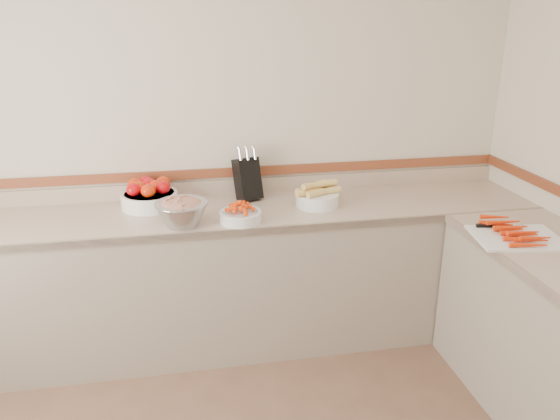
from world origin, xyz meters
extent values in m
plane|color=beige|center=(0.00, 2.00, 1.30)|extent=(4.00, 0.00, 4.00)
cube|color=tan|center=(0.00, 1.68, 0.88)|extent=(4.00, 0.65, 0.04)
cube|color=gray|center=(0.00, 1.68, 0.43)|extent=(4.00, 0.63, 0.86)
cube|color=gray|center=(0.00, 1.36, 0.88)|extent=(4.00, 0.02, 0.04)
cube|color=tan|center=(0.00, 1.99, 0.95)|extent=(4.00, 0.02, 0.10)
cube|color=brown|center=(0.00, 1.99, 1.05)|extent=(4.00, 0.02, 0.06)
cube|color=black|center=(0.24, 1.87, 1.03)|extent=(0.19, 0.21, 0.29)
cylinder|color=silver|center=(0.19, 1.84, 1.20)|extent=(0.03, 0.04, 0.07)
cylinder|color=silver|center=(0.24, 1.84, 1.20)|extent=(0.03, 0.04, 0.07)
cylinder|color=silver|center=(0.28, 1.84, 1.20)|extent=(0.03, 0.04, 0.07)
cylinder|color=silver|center=(0.19, 1.87, 1.20)|extent=(0.03, 0.04, 0.07)
cylinder|color=silver|center=(0.24, 1.87, 1.20)|extent=(0.03, 0.04, 0.07)
cylinder|color=silver|center=(0.28, 1.87, 1.20)|extent=(0.03, 0.04, 0.07)
cylinder|color=silver|center=(0.19, 1.90, 1.20)|extent=(0.03, 0.04, 0.07)
cylinder|color=silver|center=(0.24, 1.90, 1.20)|extent=(0.03, 0.04, 0.07)
cylinder|color=silver|center=(0.28, 1.90, 1.20)|extent=(0.03, 0.04, 0.07)
cylinder|color=white|center=(-0.38, 1.83, 0.95)|extent=(0.34, 0.34, 0.09)
torus|color=white|center=(-0.38, 1.83, 0.99)|extent=(0.35, 0.35, 0.01)
cylinder|color=white|center=(-0.38, 1.83, 0.99)|extent=(0.30, 0.30, 0.01)
ellipsoid|color=red|center=(-0.46, 1.78, 1.03)|extent=(0.09, 0.09, 0.08)
ellipsoid|color=red|center=(-0.38, 1.74, 1.03)|extent=(0.09, 0.09, 0.08)
ellipsoid|color=red|center=(-0.29, 1.80, 1.03)|extent=(0.09, 0.09, 0.08)
ellipsoid|color=red|center=(-0.46, 1.89, 1.03)|extent=(0.09, 0.09, 0.08)
ellipsoid|color=red|center=(-0.38, 1.85, 1.03)|extent=(0.09, 0.09, 0.08)
ellipsoid|color=red|center=(-0.29, 1.90, 1.03)|extent=(0.09, 0.09, 0.08)
ellipsoid|color=red|center=(-0.40, 1.92, 1.03)|extent=(0.09, 0.09, 0.08)
ellipsoid|color=red|center=(-0.34, 1.82, 1.03)|extent=(0.09, 0.09, 0.08)
ellipsoid|color=red|center=(-0.38, 1.89, 1.03)|extent=(0.09, 0.09, 0.08)
ellipsoid|color=red|center=(-0.43, 1.82, 1.03)|extent=(0.09, 0.09, 0.08)
cylinder|color=white|center=(0.14, 1.47, 0.93)|extent=(0.24, 0.24, 0.06)
torus|color=white|center=(0.14, 1.47, 0.96)|extent=(0.24, 0.24, 0.01)
cylinder|color=white|center=(0.14, 1.47, 0.96)|extent=(0.21, 0.21, 0.01)
sphere|color=#F13C08|center=(0.06, 1.46, 0.98)|extent=(0.03, 0.03, 0.03)
sphere|color=#F13C08|center=(0.14, 1.47, 1.01)|extent=(0.03, 0.03, 0.03)
sphere|color=#F13C08|center=(0.17, 1.47, 1.01)|extent=(0.03, 0.03, 0.03)
sphere|color=#F13C08|center=(0.09, 1.49, 0.99)|extent=(0.03, 0.03, 0.03)
sphere|color=#F13C08|center=(0.14, 1.47, 1.01)|extent=(0.03, 0.03, 0.03)
sphere|color=#F13C08|center=(0.23, 1.45, 0.98)|extent=(0.03, 0.03, 0.03)
sphere|color=#F13C08|center=(0.14, 1.49, 1.01)|extent=(0.03, 0.03, 0.03)
sphere|color=#F13C08|center=(0.09, 1.49, 0.99)|extent=(0.03, 0.03, 0.03)
sphere|color=#F13C08|center=(0.14, 1.47, 1.02)|extent=(0.03, 0.03, 0.03)
sphere|color=#F13C08|center=(0.18, 1.51, 0.99)|extent=(0.03, 0.03, 0.03)
sphere|color=#F13C08|center=(0.12, 1.51, 0.99)|extent=(0.03, 0.03, 0.03)
sphere|color=#F13C08|center=(0.13, 1.50, 1.00)|extent=(0.03, 0.03, 0.03)
sphere|color=#F13C08|center=(0.16, 1.53, 0.99)|extent=(0.03, 0.03, 0.03)
sphere|color=#F13C08|center=(0.14, 1.40, 0.99)|extent=(0.03, 0.03, 0.03)
sphere|color=#F13C08|center=(0.14, 1.44, 1.00)|extent=(0.03, 0.03, 0.03)
sphere|color=#F13C08|center=(0.14, 1.44, 1.00)|extent=(0.03, 0.03, 0.03)
sphere|color=#F13C08|center=(0.19, 1.52, 0.98)|extent=(0.03, 0.03, 0.03)
sphere|color=#F13C08|center=(0.22, 1.44, 0.98)|extent=(0.03, 0.03, 0.03)
sphere|color=#F13C08|center=(0.18, 1.52, 0.99)|extent=(0.03, 0.03, 0.03)
sphere|color=#F13C08|center=(0.14, 1.45, 1.00)|extent=(0.03, 0.03, 0.03)
sphere|color=#F13C08|center=(0.10, 1.41, 0.98)|extent=(0.03, 0.03, 0.03)
sphere|color=#F13C08|center=(0.12, 1.48, 1.00)|extent=(0.03, 0.03, 0.03)
sphere|color=#F13C08|center=(0.12, 1.48, 1.00)|extent=(0.03, 0.03, 0.03)
sphere|color=#F13C08|center=(0.14, 1.47, 1.02)|extent=(0.03, 0.03, 0.03)
sphere|color=#F13C08|center=(0.11, 1.44, 0.99)|extent=(0.03, 0.03, 0.03)
sphere|color=#F13C08|center=(0.23, 1.46, 0.98)|extent=(0.03, 0.03, 0.03)
sphere|color=#F13C08|center=(0.13, 1.48, 1.01)|extent=(0.03, 0.03, 0.03)
sphere|color=#F13C08|center=(0.13, 1.43, 0.99)|extent=(0.03, 0.03, 0.03)
sphere|color=#F13C08|center=(0.07, 1.45, 0.98)|extent=(0.03, 0.03, 0.03)
sphere|color=#F13C08|center=(0.14, 1.51, 1.00)|extent=(0.03, 0.03, 0.03)
sphere|color=#F13C08|center=(0.23, 1.48, 0.98)|extent=(0.03, 0.03, 0.03)
sphere|color=#F13C08|center=(0.08, 1.49, 0.99)|extent=(0.03, 0.03, 0.03)
sphere|color=#F13C08|center=(0.20, 1.45, 0.99)|extent=(0.03, 0.03, 0.03)
sphere|color=#F13C08|center=(0.16, 1.48, 1.01)|extent=(0.03, 0.03, 0.03)
sphere|color=#F13C08|center=(0.12, 1.43, 0.99)|extent=(0.03, 0.03, 0.03)
sphere|color=#F13C08|center=(0.12, 1.45, 1.00)|extent=(0.03, 0.03, 0.03)
sphere|color=#F13C08|center=(0.13, 1.47, 1.01)|extent=(0.03, 0.03, 0.03)
sphere|color=#F13C08|center=(0.15, 1.55, 0.98)|extent=(0.03, 0.03, 0.03)
sphere|color=#F13C08|center=(0.12, 1.45, 1.00)|extent=(0.03, 0.03, 0.03)
cylinder|color=white|center=(0.64, 1.66, 0.94)|extent=(0.27, 0.27, 0.08)
torus|color=white|center=(0.64, 1.66, 0.97)|extent=(0.27, 0.27, 0.01)
cylinder|color=#F8C867|center=(0.59, 1.64, 1.00)|extent=(0.18, 0.10, 0.04)
cylinder|color=#F8C867|center=(0.64, 1.62, 1.00)|extent=(0.18, 0.12, 0.04)
cylinder|color=#F8C867|center=(0.70, 1.64, 1.00)|extent=(0.18, 0.07, 0.04)
cylinder|color=#F8C867|center=(0.59, 1.69, 1.00)|extent=(0.18, 0.11, 0.04)
cylinder|color=#F8C867|center=(0.67, 1.70, 1.00)|extent=(0.18, 0.06, 0.04)
cylinder|color=#F8C867|center=(0.63, 1.66, 1.04)|extent=(0.18, 0.11, 0.04)
cylinder|color=#F8C867|center=(0.68, 1.67, 1.04)|extent=(0.18, 0.08, 0.04)
cylinder|color=#B2B2BA|center=(-0.19, 1.47, 0.97)|extent=(0.30, 0.30, 0.14)
torus|color=#B2B2BA|center=(-0.19, 1.47, 1.03)|extent=(0.30, 0.30, 0.01)
ellipsoid|color=#C61655|center=(-0.19, 1.47, 1.02)|extent=(0.24, 0.24, 0.08)
cube|color=#C61655|center=(-0.16, 1.46, 1.04)|extent=(0.02, 0.02, 0.02)
cube|color=#ADCC63|center=(-0.22, 1.50, 1.04)|extent=(0.03, 0.03, 0.02)
cube|color=#C61655|center=(-0.18, 1.38, 1.05)|extent=(0.03, 0.03, 0.02)
cube|color=#ADCC63|center=(-0.24, 1.44, 1.05)|extent=(0.03, 0.03, 0.02)
cube|color=#C61655|center=(-0.20, 1.48, 1.06)|extent=(0.03, 0.03, 0.02)
cube|color=#ADCC63|center=(-0.20, 1.43, 1.06)|extent=(0.03, 0.03, 0.02)
cube|color=#C61655|center=(-0.20, 1.43, 1.06)|extent=(0.03, 0.03, 0.02)
cube|color=#ADCC63|center=(-0.22, 1.50, 1.05)|extent=(0.02, 0.02, 0.02)
cube|color=#C61655|center=(-0.22, 1.50, 1.05)|extent=(0.02, 0.02, 0.02)
cube|color=#ADCC63|center=(-0.16, 1.53, 1.05)|extent=(0.02, 0.02, 0.02)
cube|color=#C61655|center=(-0.18, 1.51, 1.06)|extent=(0.02, 0.02, 0.02)
cube|color=#ADCC63|center=(-0.19, 1.47, 1.04)|extent=(0.02, 0.02, 0.02)
cube|color=#C61655|center=(-0.24, 1.49, 1.06)|extent=(0.03, 0.03, 0.02)
cube|color=#ADCC63|center=(-0.27, 1.48, 1.05)|extent=(0.03, 0.03, 0.02)
cube|color=white|center=(1.55, 0.94, 0.91)|extent=(0.50, 0.42, 0.01)
cone|color=#F13308|center=(1.55, 0.80, 0.93)|extent=(0.18, 0.06, 0.03)
cone|color=#F13308|center=(1.55, 0.83, 0.95)|extent=(0.18, 0.06, 0.03)
cone|color=#F13308|center=(1.55, 0.86, 0.93)|extent=(0.18, 0.06, 0.03)
cone|color=#F13308|center=(1.55, 0.88, 0.93)|extent=(0.18, 0.06, 0.03)
cone|color=#F13308|center=(1.55, 0.91, 0.95)|extent=(0.18, 0.06, 0.03)
cone|color=#F13308|center=(1.55, 0.93, 0.93)|extent=(0.18, 0.06, 0.03)
cone|color=#F13308|center=(1.55, 0.96, 0.93)|extent=(0.18, 0.06, 0.03)
cone|color=#F13308|center=(1.55, 0.99, 0.95)|extent=(0.18, 0.06, 0.03)
cone|color=#F13308|center=(1.55, 1.01, 0.93)|extent=(0.18, 0.06, 0.03)
cone|color=#F13308|center=(1.55, 1.04, 0.93)|extent=(0.18, 0.06, 0.03)
cone|color=#F13308|center=(1.55, 1.07, 0.95)|extent=(0.18, 0.06, 0.03)
cone|color=#F13308|center=(1.55, 1.09, 0.93)|extent=(0.18, 0.06, 0.03)
cone|color=#F13308|center=(1.55, 1.12, 0.93)|extent=(0.18, 0.06, 0.03)
cone|color=#F13308|center=(1.55, 1.14, 0.95)|extent=(0.18, 0.06, 0.03)
cube|color=silver|center=(1.59, 1.10, 0.92)|extent=(0.19, 0.06, 0.00)
cube|color=black|center=(1.46, 1.10, 0.92)|extent=(0.10, 0.04, 0.02)
camera|label=1|loc=(-0.18, -1.44, 2.03)|focal=35.00mm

